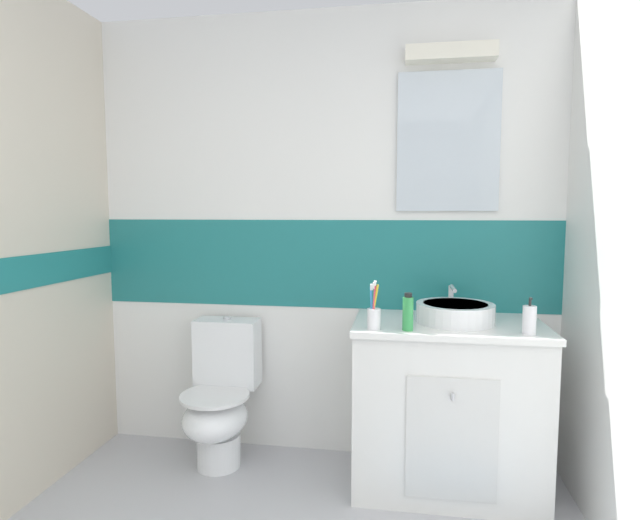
{
  "coord_description": "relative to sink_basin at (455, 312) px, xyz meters",
  "views": [
    {
      "loc": [
        0.45,
        -0.4,
        1.39
      ],
      "look_at": [
        0.09,
        1.83,
        1.18
      ],
      "focal_mm": 28.13,
      "sensor_mm": 36.0,
      "label": 1
    }
  ],
  "objects": [
    {
      "name": "toothbrush_cup",
      "position": [
        -0.39,
        -0.21,
        0.01
      ],
      "size": [
        0.06,
        0.06,
        0.23
      ],
      "color": "white",
      "rests_on": "vanity_cabinet"
    },
    {
      "name": "vanity_cabinet",
      "position": [
        -0.03,
        0.01,
        -0.48
      ],
      "size": [
        0.93,
        0.58,
        0.85
      ],
      "color": "silver",
      "rests_on": "ground_plane"
    },
    {
      "name": "deodorant_spray_can",
      "position": [
        -0.23,
        -0.21,
        0.03
      ],
      "size": [
        0.05,
        0.05,
        0.18
      ],
      "color": "green",
      "rests_on": "vanity_cabinet"
    },
    {
      "name": "soap_dispenser",
      "position": [
        0.3,
        -0.2,
        0.01
      ],
      "size": [
        0.06,
        0.06,
        0.17
      ],
      "color": "white",
      "rests_on": "vanity_cabinet"
    },
    {
      "name": "wall_back_tiled",
      "position": [
        -0.71,
        0.33,
        0.36
      ],
      "size": [
        3.2,
        0.2,
        2.5
      ],
      "color": "white",
      "rests_on": "ground_plane"
    },
    {
      "name": "toilet",
      "position": [
        -1.24,
        0.04,
        -0.53
      ],
      "size": [
        0.37,
        0.5,
        0.8
      ],
      "color": "white",
      "rests_on": "ground_plane"
    },
    {
      "name": "sink_basin",
      "position": [
        0.0,
        0.0,
        0.0
      ],
      "size": [
        0.38,
        0.42,
        0.16
      ],
      "color": "white",
      "rests_on": "vanity_cabinet"
    }
  ]
}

